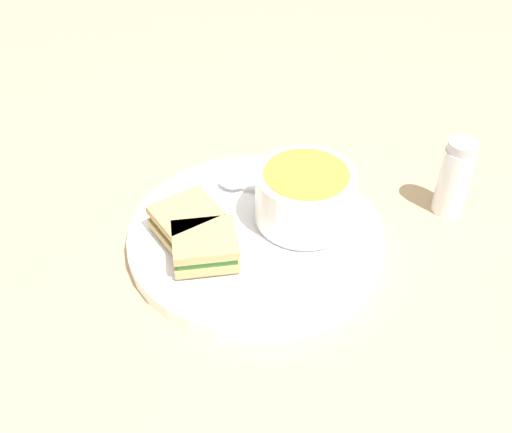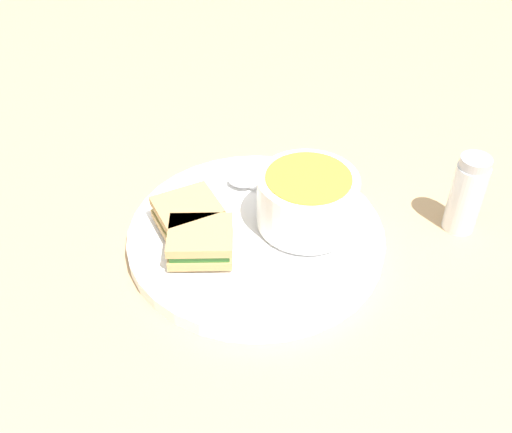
{
  "view_description": "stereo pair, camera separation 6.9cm",
  "coord_description": "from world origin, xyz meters",
  "px_view_note": "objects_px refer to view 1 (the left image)",
  "views": [
    {
      "loc": [
        0.26,
        0.45,
        0.49
      ],
      "look_at": [
        0.0,
        0.0,
        0.04
      ],
      "focal_mm": 42.0,
      "sensor_mm": 36.0,
      "label": 1
    },
    {
      "loc": [
        0.2,
        0.48,
        0.49
      ],
      "look_at": [
        0.0,
        0.0,
        0.04
      ],
      "focal_mm": 42.0,
      "sensor_mm": 36.0,
      "label": 2
    }
  ],
  "objects_px": {
    "spoon": "(238,185)",
    "salt_shaker": "(455,178)",
    "soup_bowl": "(305,195)",
    "sandwich_half_near": "(186,219)",
    "sandwich_half_far": "(205,246)"
  },
  "relations": [
    {
      "from": "soup_bowl",
      "to": "sandwich_half_far",
      "type": "distance_m",
      "value": 0.13
    },
    {
      "from": "soup_bowl",
      "to": "sandwich_half_near",
      "type": "bearing_deg",
      "value": -21.14
    },
    {
      "from": "soup_bowl",
      "to": "salt_shaker",
      "type": "relative_size",
      "value": 1.14
    },
    {
      "from": "spoon",
      "to": "sandwich_half_far",
      "type": "relative_size",
      "value": 1.04
    },
    {
      "from": "sandwich_half_near",
      "to": "salt_shaker",
      "type": "bearing_deg",
      "value": 160.94
    },
    {
      "from": "sandwich_half_far",
      "to": "salt_shaker",
      "type": "height_order",
      "value": "salt_shaker"
    },
    {
      "from": "soup_bowl",
      "to": "spoon",
      "type": "height_order",
      "value": "soup_bowl"
    },
    {
      "from": "soup_bowl",
      "to": "spoon",
      "type": "relative_size",
      "value": 1.26
    },
    {
      "from": "salt_shaker",
      "to": "soup_bowl",
      "type": "bearing_deg",
      "value": -17.54
    },
    {
      "from": "spoon",
      "to": "salt_shaker",
      "type": "xyz_separation_m",
      "value": [
        -0.22,
        0.15,
        0.02
      ]
    },
    {
      "from": "sandwich_half_far",
      "to": "sandwich_half_near",
      "type": "bearing_deg",
      "value": -91.25
    },
    {
      "from": "spoon",
      "to": "sandwich_half_near",
      "type": "height_order",
      "value": "sandwich_half_near"
    },
    {
      "from": "soup_bowl",
      "to": "salt_shaker",
      "type": "height_order",
      "value": "salt_shaker"
    },
    {
      "from": "sandwich_half_near",
      "to": "salt_shaker",
      "type": "height_order",
      "value": "salt_shaker"
    },
    {
      "from": "spoon",
      "to": "salt_shaker",
      "type": "relative_size",
      "value": 0.9
    }
  ]
}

